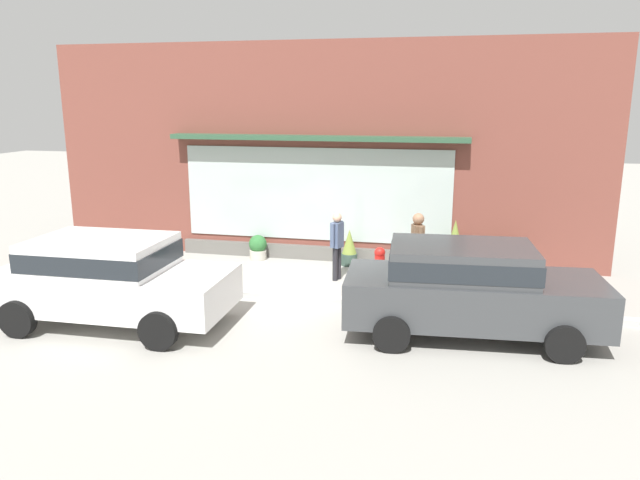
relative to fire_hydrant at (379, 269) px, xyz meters
name	(u,v)px	position (x,y,z in m)	size (l,w,h in m)	color
ground_plane	(284,296)	(-1.89, -0.80, -0.47)	(60.00, 60.00, 0.00)	#9E9B93
curb_strip	(281,296)	(-1.89, -1.00, -0.41)	(14.00, 0.24, 0.12)	#B2B2AD
storefront	(318,155)	(-1.89, 2.38, 2.17)	(14.00, 0.81, 5.39)	brown
fire_hydrant	(379,269)	(0.00, 0.00, 0.00)	(0.40, 0.36, 0.96)	red
pedestrian_with_handbag	(418,249)	(0.80, -0.23, 0.55)	(0.33, 0.60, 1.76)	#8E333D
pedestrian_passerby	(337,242)	(-1.04, 0.57, 0.42)	(0.28, 0.44, 1.54)	#232328
parked_car_dark_gray	(468,286)	(1.79, -2.18, 0.44)	(4.42, 2.16, 1.62)	#383A3D
parked_car_white	(109,276)	(-4.53, -2.97, 0.43)	(4.26, 2.13, 1.59)	white
potted_plant_window_left	(349,248)	(-0.98, 1.84, -0.04)	(0.40, 0.40, 0.90)	#33473D
potted_plant_trailing_edge	(503,258)	(2.66, 1.74, -0.04)	(0.55, 0.55, 0.81)	#9E6042
potted_plant_window_center	(454,247)	(1.54, 1.83, 0.13)	(0.52, 0.52, 1.26)	#33473D
potted_plant_near_hydrant	(258,247)	(-3.35, 1.86, -0.15)	(0.46, 0.46, 0.64)	#B7B2A3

